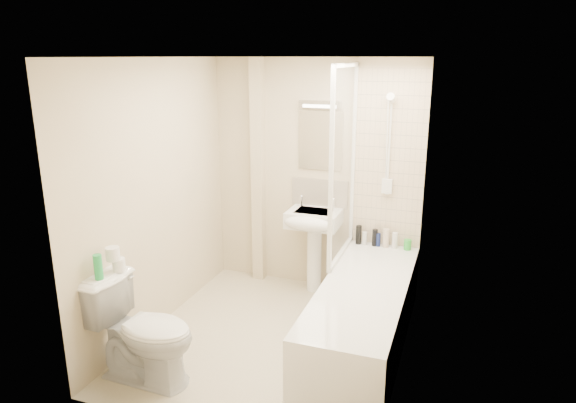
% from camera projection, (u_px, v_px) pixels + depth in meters
% --- Properties ---
extents(floor, '(2.50, 2.50, 0.00)m').
position_uv_depth(floor, '(273.00, 339.00, 4.52)').
color(floor, beige).
rests_on(floor, ground).
extents(wall_back, '(2.20, 0.02, 2.40)m').
position_uv_depth(wall_back, '(315.00, 177.00, 5.33)').
color(wall_back, beige).
rests_on(wall_back, ground).
extents(wall_left, '(0.02, 2.50, 2.40)m').
position_uv_depth(wall_left, '(156.00, 197.00, 4.55)').
color(wall_left, beige).
rests_on(wall_left, ground).
extents(wall_right, '(0.02, 2.50, 2.40)m').
position_uv_depth(wall_right, '(409.00, 223.00, 3.84)').
color(wall_right, beige).
rests_on(wall_right, ground).
extents(ceiling, '(2.20, 2.50, 0.02)m').
position_uv_depth(ceiling, '(271.00, 57.00, 3.87)').
color(ceiling, white).
rests_on(ceiling, wall_back).
extents(tile_back, '(0.70, 0.01, 1.75)m').
position_uv_depth(tile_back, '(389.00, 160.00, 5.02)').
color(tile_back, beige).
rests_on(tile_back, wall_back).
extents(tile_right, '(0.01, 2.10, 1.75)m').
position_uv_depth(tile_right, '(412.00, 188.00, 3.97)').
color(tile_right, beige).
rests_on(tile_right, wall_right).
extents(pipe_boxing, '(0.12, 0.12, 2.40)m').
position_uv_depth(pipe_boxing, '(258.00, 173.00, 5.47)').
color(pipe_boxing, beige).
rests_on(pipe_boxing, ground).
extents(splashback, '(0.60, 0.02, 0.30)m').
position_uv_depth(splashback, '(319.00, 193.00, 5.35)').
color(splashback, beige).
rests_on(splashback, wall_back).
extents(mirror, '(0.46, 0.01, 0.60)m').
position_uv_depth(mirror, '(320.00, 141.00, 5.20)').
color(mirror, white).
rests_on(mirror, wall_back).
extents(strip_light, '(0.42, 0.07, 0.07)m').
position_uv_depth(strip_light, '(320.00, 104.00, 5.08)').
color(strip_light, silver).
rests_on(strip_light, wall_back).
extents(bathtub, '(0.70, 2.10, 0.55)m').
position_uv_depth(bathtub, '(363.00, 313.00, 4.39)').
color(bathtub, white).
rests_on(bathtub, ground).
extents(shower_screen, '(0.04, 0.92, 1.80)m').
position_uv_depth(shower_screen, '(344.00, 164.00, 4.72)').
color(shower_screen, white).
rests_on(shower_screen, bathtub).
extents(shower_fixture, '(0.10, 0.16, 0.99)m').
position_uv_depth(shower_fixture, '(389.00, 149.00, 4.94)').
color(shower_fixture, white).
rests_on(shower_fixture, wall_back).
extents(pedestal_sink, '(0.53, 0.48, 1.01)m').
position_uv_depth(pedestal_sink, '(313.00, 228.00, 5.23)').
color(pedestal_sink, white).
rests_on(pedestal_sink, ground).
extents(bottle_black_a, '(0.06, 0.06, 0.19)m').
position_uv_depth(bottle_black_a, '(359.00, 235.00, 5.24)').
color(bottle_black_a, black).
rests_on(bottle_black_a, bathtub).
extents(bottle_white_a, '(0.05, 0.05, 0.13)m').
position_uv_depth(bottle_white_a, '(365.00, 238.00, 5.23)').
color(bottle_white_a, silver).
rests_on(bottle_white_a, bathtub).
extents(bottle_black_b, '(0.06, 0.06, 0.17)m').
position_uv_depth(bottle_black_b, '(375.00, 238.00, 5.19)').
color(bottle_black_b, black).
rests_on(bottle_black_b, bathtub).
extents(bottle_blue, '(0.05, 0.05, 0.14)m').
position_uv_depth(bottle_blue, '(378.00, 240.00, 5.18)').
color(bottle_blue, navy).
rests_on(bottle_blue, bathtub).
extents(bottle_cream, '(0.06, 0.06, 0.19)m').
position_uv_depth(bottle_cream, '(386.00, 238.00, 5.15)').
color(bottle_cream, beige).
rests_on(bottle_cream, bathtub).
extents(bottle_white_b, '(0.05, 0.05, 0.16)m').
position_uv_depth(bottle_white_b, '(395.00, 240.00, 5.13)').
color(bottle_white_b, white).
rests_on(bottle_white_b, bathtub).
extents(bottle_green, '(0.07, 0.07, 0.10)m').
position_uv_depth(bottle_green, '(408.00, 245.00, 5.09)').
color(bottle_green, green).
rests_on(bottle_green, bathtub).
extents(toilet, '(0.52, 0.85, 0.83)m').
position_uv_depth(toilet, '(144.00, 330.00, 3.87)').
color(toilet, white).
rests_on(toilet, ground).
extents(toilet_roll_lower, '(0.10, 0.10, 0.10)m').
position_uv_depth(toilet_roll_lower, '(119.00, 264.00, 3.91)').
color(toilet_roll_lower, white).
rests_on(toilet_roll_lower, toilet).
extents(toilet_roll_upper, '(0.10, 0.10, 0.10)m').
position_uv_depth(toilet_roll_upper, '(113.00, 254.00, 3.86)').
color(toilet_roll_upper, white).
rests_on(toilet_roll_upper, toilet_roll_lower).
extents(green_bottle, '(0.06, 0.06, 0.19)m').
position_uv_depth(green_bottle, '(98.00, 267.00, 3.75)').
color(green_bottle, green).
rests_on(green_bottle, toilet).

